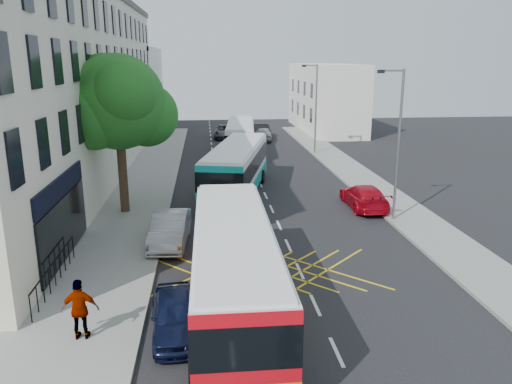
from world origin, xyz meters
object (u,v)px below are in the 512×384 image
object	(u,v)px
distant_car_silver	(264,134)
pedestrian_far	(80,309)
bus_near	(234,267)
lamp_far	(315,104)
bus_far	(241,137)
parked_car_silver	(170,229)
parked_car_blue	(176,315)
lamp_near	(397,138)
red_hatchback	(364,196)
bus_mid	(237,169)
street_tree	(118,103)
distant_car_dark	(260,130)
distant_car_grey	(225,131)

from	to	relation	value
distant_car_silver	pedestrian_far	xyz separation A→B (m)	(-10.29, -39.00, 0.40)
bus_near	pedestrian_far	xyz separation A→B (m)	(-4.85, -1.44, -0.57)
pedestrian_far	distant_car_silver	bearing A→B (deg)	-103.24
lamp_far	pedestrian_far	bearing A→B (deg)	-114.54
bus_far	parked_car_silver	world-z (taller)	bus_far
parked_car_blue	distant_car_silver	size ratio (longest dim) A/B	0.90
lamp_near	red_hatchback	size ratio (longest dim) A/B	1.65
lamp_far	parked_car_blue	size ratio (longest dim) A/B	2.06
lamp_far	bus_mid	bearing A→B (deg)	-120.98
street_tree	lamp_far	distance (m)	22.57
street_tree	parked_car_silver	distance (m)	8.14
lamp_far	distant_car_dark	xyz separation A→B (m)	(-3.70, 11.65, -3.87)
bus_near	bus_far	distance (m)	30.26
street_tree	red_hatchback	distance (m)	15.09
lamp_near	distant_car_grey	bearing A→B (deg)	104.23
street_tree	bus_far	size ratio (longest dim) A/B	0.82
street_tree	bus_mid	bearing A→B (deg)	28.76
distant_car_silver	distant_car_dark	xyz separation A→B (m)	(0.00, 3.29, 0.01)
bus_mid	parked_car_silver	size ratio (longest dim) A/B	2.56
red_hatchback	bus_near	bearing A→B (deg)	54.67
bus_mid	lamp_far	bearing A→B (deg)	72.17
parked_car_blue	parked_car_silver	bearing A→B (deg)	89.35
parked_car_silver	parked_car_blue	bearing A→B (deg)	-81.41
bus_far	parked_car_silver	bearing A→B (deg)	-97.21
lamp_near	distant_car_grey	distance (m)	31.93
bus_near	parked_car_silver	xyz separation A→B (m)	(-2.66, 6.95, -0.94)
parked_car_blue	parked_car_silver	xyz separation A→B (m)	(-0.70, 8.16, 0.10)
bus_mid	distant_car_dark	world-z (taller)	bus_mid
bus_far	red_hatchback	bearing A→B (deg)	-66.60
lamp_near	parked_car_silver	world-z (taller)	lamp_near
lamp_far	bus_far	distance (m)	7.46
lamp_near	street_tree	bearing A→B (deg)	168.60
lamp_far	bus_mid	xyz separation A→B (m)	(-8.03, -13.37, -2.91)
lamp_far	bus_near	size ratio (longest dim) A/B	0.69
parked_car_blue	lamp_near	bearing A→B (deg)	37.63
bus_near	pedestrian_far	distance (m)	5.09
bus_far	red_hatchback	xyz separation A→B (m)	(6.04, -18.25, -0.87)
red_hatchback	pedestrian_far	xyz separation A→B (m)	(-13.29, -13.35, 0.43)
distant_car_dark	bus_mid	bearing A→B (deg)	77.79
lamp_near	parked_car_silver	bearing A→B (deg)	-169.16
lamp_far	parked_car_blue	bearing A→B (deg)	-110.04
parked_car_silver	pedestrian_far	xyz separation A→B (m)	(-2.19, -8.39, 0.37)
bus_far	distant_car_silver	bearing A→B (deg)	72.70
bus_near	distant_car_silver	xyz separation A→B (m)	(5.44, 37.56, -0.97)
bus_far	distant_car_silver	distance (m)	8.04
distant_car_grey	street_tree	bearing A→B (deg)	-100.72
parked_car_blue	street_tree	bearing A→B (deg)	99.54
red_hatchback	distant_car_dark	distance (m)	29.10
street_tree	parked_car_blue	world-z (taller)	street_tree
lamp_far	parked_car_silver	size ratio (longest dim) A/B	1.73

